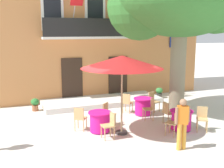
# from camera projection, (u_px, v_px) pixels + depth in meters

# --- Properties ---
(ground_plane) EXTENTS (120.00, 120.00, 0.00)m
(ground_plane) POSITION_uv_depth(u_px,v_px,m) (113.00, 131.00, 10.67)
(ground_plane) COLOR silver
(building_facade) EXTENTS (13.00, 5.09, 7.50)m
(building_facade) POSITION_uv_depth(u_px,v_px,m) (84.00, 30.00, 16.72)
(building_facade) COLOR #CC844C
(building_facade) RESTS_ON ground
(entrance_step_platform) EXTENTS (6.03, 2.08, 0.25)m
(entrance_step_platform) POSITION_uv_depth(u_px,v_px,m) (102.00, 101.00, 14.62)
(entrance_step_platform) COLOR silver
(entrance_step_platform) RESTS_ON ground
(plane_tree) EXTENTS (5.76, 5.06, 6.78)m
(plane_tree) POSITION_uv_depth(u_px,v_px,m) (178.00, 0.00, 11.93)
(plane_tree) COLOR #7F755B
(plane_tree) RESTS_ON ground
(cafe_table_near_tree) EXTENTS (0.86, 0.86, 0.76)m
(cafe_table_near_tree) POSITION_uv_depth(u_px,v_px,m) (100.00, 122.00, 10.49)
(cafe_table_near_tree) COLOR #DB1984
(cafe_table_near_tree) RESTS_ON ground
(cafe_chair_near_tree_0) EXTENTS (0.56, 0.56, 0.91)m
(cafe_chair_near_tree_0) POSITION_uv_depth(u_px,v_px,m) (80.00, 117.00, 10.56)
(cafe_chair_near_tree_0) COLOR tan
(cafe_chair_near_tree_0) RESTS_ON ground
(cafe_chair_near_tree_1) EXTENTS (0.41, 0.41, 0.91)m
(cafe_chair_near_tree_1) POSITION_uv_depth(u_px,v_px,m) (110.00, 124.00, 9.82)
(cafe_chair_near_tree_1) COLOR tan
(cafe_chair_near_tree_1) RESTS_ON ground
(cafe_chair_near_tree_2) EXTENTS (0.56, 0.56, 0.91)m
(cafe_chair_near_tree_2) POSITION_uv_depth(u_px,v_px,m) (108.00, 113.00, 11.15)
(cafe_chair_near_tree_2) COLOR tan
(cafe_chair_near_tree_2) RESTS_ON ground
(cafe_table_middle) EXTENTS (0.86, 0.86, 0.76)m
(cafe_table_middle) POSITION_uv_depth(u_px,v_px,m) (143.00, 106.00, 12.63)
(cafe_table_middle) COLOR #DB1984
(cafe_table_middle) RESTS_ON ground
(cafe_chair_middle_0) EXTENTS (0.51, 0.51, 0.91)m
(cafe_chair_middle_0) POSITION_uv_depth(u_px,v_px,m) (153.00, 100.00, 13.15)
(cafe_chair_middle_0) COLOR tan
(cafe_chair_middle_0) RESTS_ON ground
(cafe_chair_middle_1) EXTENTS (0.57, 0.57, 0.91)m
(cafe_chair_middle_1) POSITION_uv_depth(u_px,v_px,m) (127.00, 102.00, 12.86)
(cafe_chair_middle_1) COLOR tan
(cafe_chair_middle_1) RESTS_ON ground
(cafe_chair_middle_2) EXTENTS (0.48, 0.48, 0.91)m
(cafe_chair_middle_2) POSITION_uv_depth(u_px,v_px,m) (150.00, 108.00, 11.89)
(cafe_chair_middle_2) COLOR tan
(cafe_chair_middle_2) RESTS_ON ground
(cafe_table_front) EXTENTS (0.86, 0.86, 0.76)m
(cafe_table_front) POSITION_uv_depth(u_px,v_px,m) (181.00, 120.00, 10.69)
(cafe_table_front) COLOR #DB1984
(cafe_table_front) RESTS_ON ground
(cafe_chair_front_0) EXTENTS (0.42, 0.42, 0.91)m
(cafe_chair_front_0) POSITION_uv_depth(u_px,v_px,m) (168.00, 112.00, 11.30)
(cafe_chair_front_0) COLOR tan
(cafe_chair_front_0) RESTS_ON ground
(cafe_chair_front_1) EXTENTS (0.55, 0.55, 0.91)m
(cafe_chair_front_1) POSITION_uv_depth(u_px,v_px,m) (174.00, 122.00, 10.04)
(cafe_chair_front_1) COLOR tan
(cafe_chair_front_1) RESTS_ON ground
(cafe_chair_front_2) EXTENTS (0.56, 0.56, 0.91)m
(cafe_chair_front_2) POSITION_uv_depth(u_px,v_px,m) (202.00, 117.00, 10.57)
(cafe_chair_front_2) COLOR tan
(cafe_chair_front_2) RESTS_ON ground
(cafe_umbrella) EXTENTS (2.90, 2.90, 2.85)m
(cafe_umbrella) POSITION_uv_depth(u_px,v_px,m) (122.00, 62.00, 9.90)
(cafe_umbrella) COLOR #997A56
(cafe_umbrella) RESTS_ON ground
(ground_planter_left) EXTENTS (0.38, 0.38, 0.59)m
(ground_planter_left) POSITION_uv_depth(u_px,v_px,m) (35.00, 104.00, 13.26)
(ground_planter_left) COLOR #995638
(ground_planter_left) RESTS_ON ground
(ground_planter_right) EXTENTS (0.39, 0.39, 0.59)m
(ground_planter_right) POSITION_uv_depth(u_px,v_px,m) (159.00, 92.00, 15.81)
(ground_planter_right) COLOR #47423D
(ground_planter_right) RESTS_ON ground
(pedestrian_mid_plaza) EXTENTS (0.53, 0.35, 1.65)m
(pedestrian_mid_plaza) POSITION_uv_depth(u_px,v_px,m) (182.00, 121.00, 8.82)
(pedestrian_mid_plaza) COLOR gold
(pedestrian_mid_plaza) RESTS_ON ground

